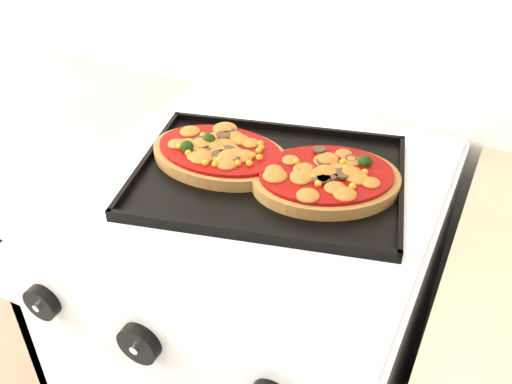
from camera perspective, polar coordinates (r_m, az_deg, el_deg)
The scene contains 7 objects.
stove at distance 1.27m, azimuth 0.11°, elevation -16.04°, with size 0.60×0.60×0.91m, color silver.
control_panel at distance 0.79m, azimuth -10.07°, elevation -13.98°, with size 0.60×0.02×0.09m, color silver.
knob_left at distance 0.87m, azimuth -20.59°, elevation -10.30°, with size 0.05×0.05×0.02m, color black.
knob_center at distance 0.79m, azimuth -11.60°, elevation -14.64°, with size 0.06×0.06×0.02m, color black.
baking_tray at distance 0.95m, azimuth 1.33°, elevation 1.70°, with size 0.44×0.32×0.02m, color black.
pizza_left at distance 0.98m, azimuth -3.65°, elevation 3.92°, with size 0.24×0.17×0.04m, color olive, non-canonical shape.
pizza_right at distance 0.92m, azimuth 7.01°, elevation 1.49°, with size 0.24×0.18×0.04m, color olive, non-canonical shape.
Camera 1 is at (0.32, 1.00, 1.45)m, focal length 40.00 mm.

